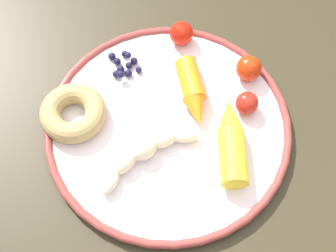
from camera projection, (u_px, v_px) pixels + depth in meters
name	position (u px, v px, depth m)	size (l,w,h in m)	color
ground_plane	(174.00, 234.00, 1.39)	(6.00, 6.00, 0.00)	gray
dining_table	(178.00, 129.00, 0.82)	(1.14, 0.95, 0.72)	#342D1D
plate	(168.00, 127.00, 0.73)	(0.36, 0.36, 0.02)	white
banana	(144.00, 152.00, 0.69)	(0.15, 0.09, 0.03)	beige
carrot_orange	(192.00, 92.00, 0.73)	(0.10, 0.10, 0.03)	orange
carrot_yellow	(231.00, 140.00, 0.69)	(0.13, 0.10, 0.04)	yellow
donut	(73.00, 113.00, 0.72)	(0.10, 0.10, 0.03)	tan
blueberry_pile	(123.00, 65.00, 0.77)	(0.05, 0.06, 0.02)	#191638
tomato_near	(247.00, 103.00, 0.72)	(0.03, 0.03, 0.03)	red
tomato_mid	(181.00, 33.00, 0.78)	(0.04, 0.04, 0.04)	red
tomato_far	(249.00, 68.00, 0.75)	(0.04, 0.04, 0.04)	red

